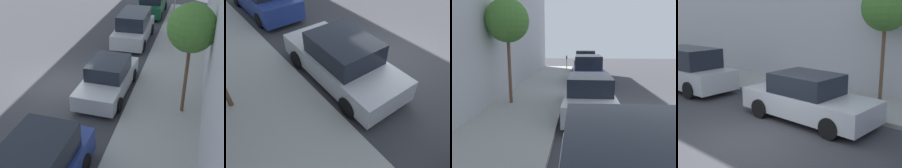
{
  "view_description": "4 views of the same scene",
  "coord_description": "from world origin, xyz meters",
  "views": [
    {
      "loc": [
        5.94,
        -12.04,
        7.21
      ],
      "look_at": [
        2.86,
        -1.15,
        1.0
      ],
      "focal_mm": 50.0,
      "sensor_mm": 36.0,
      "label": 1
    },
    {
      "loc": [
        5.94,
        4.2,
        4.82
      ],
      "look_at": [
        3.37,
        0.89,
        1.0
      ],
      "focal_mm": 35.0,
      "sensor_mm": 36.0,
      "label": 2
    },
    {
      "loc": [
        2.81,
        8.08,
        2.77
      ],
      "look_at": [
        3.44,
        -1.11,
        1.0
      ],
      "focal_mm": 35.0,
      "sensor_mm": 36.0,
      "label": 3
    },
    {
      "loc": [
        -5.22,
        -6.17,
        3.44
      ],
      "look_at": [
        2.69,
        0.88,
        1.0
      ],
      "focal_mm": 50.0,
      "sensor_mm": 36.0,
      "label": 4
    }
  ],
  "objects": [
    {
      "name": "parked_sedan_third",
      "position": [
        2.4,
        -0.17,
        0.73
      ],
      "size": [
        1.92,
        4.53,
        1.54
      ],
      "color": "#B7BABF",
      "rests_on": "ground_plane"
    },
    {
      "name": "ground_plane",
      "position": [
        0.0,
        0.0,
        0.0
      ],
      "size": [
        60.0,
        60.0,
        0.0
      ],
      "primitive_type": "plane",
      "color": "#38383D"
    },
    {
      "name": "sidewalk",
      "position": [
        5.02,
        0.0,
        0.07
      ],
      "size": [
        3.04,
        32.0,
        0.15
      ],
      "color": "#9E9E99",
      "rests_on": "ground_plane"
    }
  ]
}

